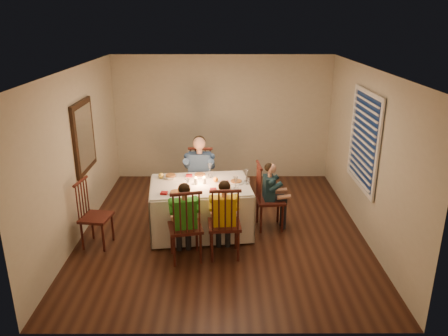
{
  "coord_description": "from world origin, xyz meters",
  "views": [
    {
      "loc": [
        0.01,
        -6.46,
        3.35
      ],
      "look_at": [
        0.03,
        0.15,
        1.02
      ],
      "focal_mm": 35.0,
      "sensor_mm": 36.0,
      "label": 1
    }
  ],
  "objects_px": {
    "chair_near_left": "(186,258)",
    "adult": "(200,209)",
    "dining_table": "(200,198)",
    "chair_end": "(269,227)",
    "serving_bowl": "(171,177)",
    "chair_near_right": "(224,255)",
    "child_yellow": "(224,255)",
    "child_green": "(186,258)",
    "chair_extra": "(99,245)",
    "chair_adult": "(200,209)",
    "child_teal": "(269,227)"
  },
  "relations": [
    {
      "from": "dining_table",
      "to": "adult",
      "type": "bearing_deg",
      "value": 86.68
    },
    {
      "from": "chair_end",
      "to": "child_yellow",
      "type": "relative_size",
      "value": 0.94
    },
    {
      "from": "dining_table",
      "to": "serving_bowl",
      "type": "bearing_deg",
      "value": 147.46
    },
    {
      "from": "dining_table",
      "to": "adult",
      "type": "height_order",
      "value": "dining_table"
    },
    {
      "from": "dining_table",
      "to": "adult",
      "type": "xyz_separation_m",
      "value": [
        -0.05,
        0.82,
        -0.59
      ]
    },
    {
      "from": "dining_table",
      "to": "chair_end",
      "type": "relative_size",
      "value": 1.51
    },
    {
      "from": "chair_near_right",
      "to": "chair_extra",
      "type": "height_order",
      "value": "chair_near_right"
    },
    {
      "from": "chair_extra",
      "to": "child_green",
      "type": "height_order",
      "value": "child_green"
    },
    {
      "from": "chair_near_right",
      "to": "child_green",
      "type": "bearing_deg",
      "value": 5.05
    },
    {
      "from": "chair_extra",
      "to": "child_teal",
      "type": "distance_m",
      "value": 2.75
    },
    {
      "from": "chair_extra",
      "to": "child_green",
      "type": "distance_m",
      "value": 1.43
    },
    {
      "from": "chair_near_left",
      "to": "child_green",
      "type": "distance_m",
      "value": 0.0
    },
    {
      "from": "adult",
      "to": "child_yellow",
      "type": "distance_m",
      "value": 1.65
    },
    {
      "from": "child_yellow",
      "to": "serving_bowl",
      "type": "distance_m",
      "value": 1.58
    },
    {
      "from": "chair_extra",
      "to": "adult",
      "type": "relative_size",
      "value": 0.77
    },
    {
      "from": "dining_table",
      "to": "chair_end",
      "type": "distance_m",
      "value": 1.28
    },
    {
      "from": "chair_near_right",
      "to": "serving_bowl",
      "type": "xyz_separation_m",
      "value": [
        -0.87,
        1.01,
        0.85
      ]
    },
    {
      "from": "chair_near_left",
      "to": "chair_end",
      "type": "relative_size",
      "value": 1.0
    },
    {
      "from": "dining_table",
      "to": "chair_end",
      "type": "height_order",
      "value": "dining_table"
    },
    {
      "from": "chair_near_left",
      "to": "child_teal",
      "type": "height_order",
      "value": "child_teal"
    },
    {
      "from": "chair_extra",
      "to": "chair_adult",
      "type": "bearing_deg",
      "value": -40.45
    },
    {
      "from": "chair_adult",
      "to": "child_teal",
      "type": "distance_m",
      "value": 1.38
    },
    {
      "from": "dining_table",
      "to": "serving_bowl",
      "type": "distance_m",
      "value": 0.6
    },
    {
      "from": "child_green",
      "to": "child_yellow",
      "type": "bearing_deg",
      "value": 176.65
    },
    {
      "from": "serving_bowl",
      "to": "adult",
      "type": "bearing_deg",
      "value": 53.02
    },
    {
      "from": "chair_adult",
      "to": "chair_near_right",
      "type": "distance_m",
      "value": 1.65
    },
    {
      "from": "chair_near_left",
      "to": "child_green",
      "type": "bearing_deg",
      "value": 180.0
    },
    {
      "from": "child_green",
      "to": "serving_bowl",
      "type": "height_order",
      "value": "serving_bowl"
    },
    {
      "from": "child_green",
      "to": "serving_bowl",
      "type": "bearing_deg",
      "value": -86.3
    },
    {
      "from": "chair_end",
      "to": "child_green",
      "type": "relative_size",
      "value": 0.95
    },
    {
      "from": "chair_near_right",
      "to": "child_yellow",
      "type": "distance_m",
      "value": 0.0
    },
    {
      "from": "dining_table",
      "to": "chair_near_left",
      "type": "distance_m",
      "value": 1.06
    },
    {
      "from": "chair_near_left",
      "to": "adult",
      "type": "xyz_separation_m",
      "value": [
        0.12,
        1.68,
        0.0
      ]
    },
    {
      "from": "dining_table",
      "to": "child_yellow",
      "type": "xyz_separation_m",
      "value": [
        0.38,
        -0.77,
        -0.59
      ]
    },
    {
      "from": "chair_near_right",
      "to": "chair_extra",
      "type": "distance_m",
      "value": 1.95
    },
    {
      "from": "adult",
      "to": "child_teal",
      "type": "relative_size",
      "value": 1.22
    },
    {
      "from": "chair_near_right",
      "to": "child_yellow",
      "type": "height_order",
      "value": "child_yellow"
    },
    {
      "from": "chair_extra",
      "to": "child_teal",
      "type": "relative_size",
      "value": 0.94
    },
    {
      "from": "chair_adult",
      "to": "child_teal",
      "type": "relative_size",
      "value": 1.0
    },
    {
      "from": "chair_extra",
      "to": "adult",
      "type": "distance_m",
      "value": 1.98
    },
    {
      "from": "chair_extra",
      "to": "child_teal",
      "type": "xyz_separation_m",
      "value": [
        2.68,
        0.58,
        0.0
      ]
    },
    {
      "from": "chair_adult",
      "to": "child_teal",
      "type": "bearing_deg",
      "value": -28.38
    },
    {
      "from": "dining_table",
      "to": "adult",
      "type": "relative_size",
      "value": 1.24
    },
    {
      "from": "chair_adult",
      "to": "chair_extra",
      "type": "xyz_separation_m",
      "value": [
        -1.5,
        -1.29,
        0.0
      ]
    },
    {
      "from": "chair_near_left",
      "to": "child_yellow",
      "type": "relative_size",
      "value": 0.94
    },
    {
      "from": "dining_table",
      "to": "chair_near_right",
      "type": "height_order",
      "value": "dining_table"
    },
    {
      "from": "chair_end",
      "to": "adult",
      "type": "height_order",
      "value": "adult"
    },
    {
      "from": "chair_near_left",
      "to": "child_green",
      "type": "relative_size",
      "value": 0.95
    },
    {
      "from": "chair_adult",
      "to": "chair_near_right",
      "type": "height_order",
      "value": "same"
    },
    {
      "from": "chair_near_left",
      "to": "chair_near_right",
      "type": "height_order",
      "value": "same"
    }
  ]
}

